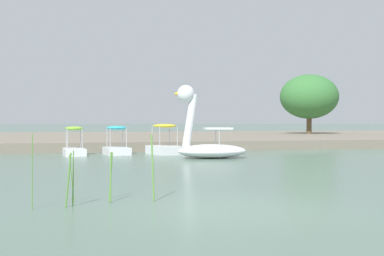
{
  "coord_description": "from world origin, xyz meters",
  "views": [
    {
      "loc": [
        -2.93,
        -9.19,
        1.72
      ],
      "look_at": [
        2.68,
        14.25,
        1.39
      ],
      "focal_mm": 46.71,
      "sensor_mm": 36.0,
      "label": 1
    }
  ],
  "objects_px": {
    "pedal_boat_lime": "(74,147)",
    "tree_broadleaf_behind_dock": "(309,97)",
    "pedal_boat_yellow": "(165,145)",
    "swan_boat": "(207,140)",
    "pedal_boat_cyan": "(117,146)"
  },
  "relations": [
    {
      "from": "pedal_boat_lime",
      "to": "pedal_boat_cyan",
      "type": "bearing_deg",
      "value": 5.4
    },
    {
      "from": "pedal_boat_yellow",
      "to": "tree_broadleaf_behind_dock",
      "type": "relative_size",
      "value": 0.41
    },
    {
      "from": "swan_boat",
      "to": "tree_broadleaf_behind_dock",
      "type": "distance_m",
      "value": 25.86
    },
    {
      "from": "swan_boat",
      "to": "pedal_boat_lime",
      "type": "bearing_deg",
      "value": 151.41
    },
    {
      "from": "swan_boat",
      "to": "pedal_boat_cyan",
      "type": "relative_size",
      "value": 1.83
    },
    {
      "from": "pedal_boat_yellow",
      "to": "pedal_boat_cyan",
      "type": "distance_m",
      "value": 2.48
    },
    {
      "from": "pedal_boat_lime",
      "to": "tree_broadleaf_behind_dock",
      "type": "height_order",
      "value": "tree_broadleaf_behind_dock"
    },
    {
      "from": "swan_boat",
      "to": "pedal_boat_yellow",
      "type": "bearing_deg",
      "value": 113.25
    },
    {
      "from": "swan_boat",
      "to": "pedal_boat_cyan",
      "type": "height_order",
      "value": "swan_boat"
    },
    {
      "from": "swan_boat",
      "to": "pedal_boat_yellow",
      "type": "height_order",
      "value": "swan_boat"
    },
    {
      "from": "tree_broadleaf_behind_dock",
      "to": "pedal_boat_lime",
      "type": "bearing_deg",
      "value": -141.25
    },
    {
      "from": "pedal_boat_lime",
      "to": "pedal_boat_yellow",
      "type": "bearing_deg",
      "value": -0.18
    },
    {
      "from": "swan_boat",
      "to": "pedal_boat_lime",
      "type": "relative_size",
      "value": 1.77
    },
    {
      "from": "pedal_boat_cyan",
      "to": "swan_boat",
      "type": "bearing_deg",
      "value": -41.88
    },
    {
      "from": "pedal_boat_yellow",
      "to": "tree_broadleaf_behind_dock",
      "type": "xyz_separation_m",
      "value": [
        16.86,
        17.23,
        3.54
      ]
    }
  ]
}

